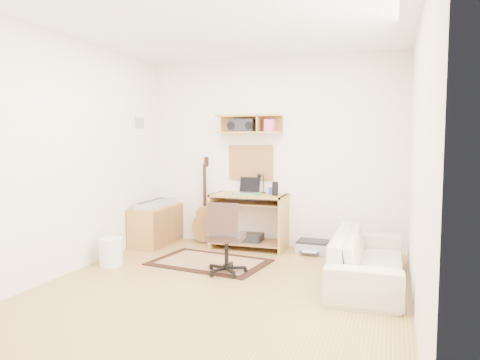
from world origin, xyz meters
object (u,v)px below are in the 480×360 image
(desk, at_px, (249,221))
(printer, at_px, (313,246))
(cabinet, at_px, (156,225))
(sofa, at_px, (368,250))
(task_chair, at_px, (227,237))

(desk, xyz_separation_m, printer, (0.87, 0.04, -0.29))
(cabinet, bearing_deg, sofa, -16.47)
(task_chair, distance_m, sofa, 1.52)
(desk, bearing_deg, sofa, -32.86)
(sofa, bearing_deg, desk, 57.14)
(printer, bearing_deg, sofa, -52.94)
(printer, bearing_deg, desk, -175.09)
(desk, height_order, task_chair, task_chair)
(desk, xyz_separation_m, task_chair, (0.12, -1.21, 0.04))
(task_chair, xyz_separation_m, printer, (0.75, 1.26, -0.33))
(task_chair, relative_size, sofa, 0.47)
(printer, height_order, sofa, sofa)
(desk, distance_m, task_chair, 1.22)
(cabinet, distance_m, printer, 2.22)
(cabinet, distance_m, sofa, 3.09)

